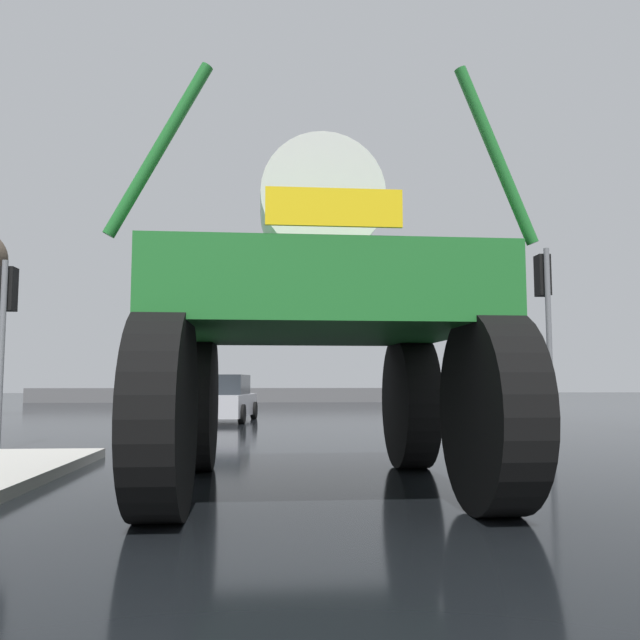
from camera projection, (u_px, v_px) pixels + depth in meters
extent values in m
plane|color=black|center=(286.00, 427.00, 18.77)|extent=(120.00, 120.00, 0.00)
cylinder|color=black|center=(198.00, 402.00, 9.68)|extent=(0.52, 1.98, 1.98)
cylinder|color=black|center=(410.00, 402.00, 9.96)|extent=(0.52, 1.98, 1.98)
cylinder|color=black|center=(162.00, 414.00, 6.17)|extent=(0.52, 1.98, 1.98)
cylinder|color=black|center=(491.00, 412.00, 6.45)|extent=(0.52, 1.98, 1.98)
cube|color=#1E6B28|center=(315.00, 304.00, 8.18)|extent=(3.74, 4.30, 0.80)
cube|color=#1A5B22|center=(312.00, 234.00, 8.71)|extent=(1.27, 1.20, 1.16)
cylinder|color=silver|center=(320.00, 205.00, 7.67)|extent=(1.39, 1.08, 1.38)
cylinder|color=#1E6B28|center=(159.00, 149.00, 6.26)|extent=(1.00, 0.14, 1.74)
cylinder|color=#1E6B28|center=(496.00, 155.00, 6.56)|extent=(0.82, 0.13, 1.81)
cube|color=yellow|center=(334.00, 207.00, 6.11)|extent=(1.28, 0.06, 0.36)
cube|color=#B7B7BF|center=(223.00, 405.00, 21.63)|extent=(2.15, 4.26, 0.70)
cube|color=#23282D|center=(222.00, 385.00, 21.55)|extent=(1.79, 2.26, 0.64)
cylinder|color=black|center=(206.00, 410.00, 22.99)|extent=(0.25, 0.62, 0.60)
cylinder|color=black|center=(254.00, 410.00, 22.92)|extent=(0.25, 0.62, 0.60)
cylinder|color=black|center=(187.00, 414.00, 20.30)|extent=(0.25, 0.62, 0.60)
cylinder|color=black|center=(242.00, 414.00, 20.24)|extent=(0.25, 0.62, 0.60)
cylinder|color=slate|center=(1.00, 355.00, 12.24)|extent=(0.11, 0.11, 3.57)
cube|color=black|center=(9.00, 289.00, 12.58)|extent=(0.24, 0.32, 0.84)
sphere|color=red|center=(13.00, 277.00, 12.79)|extent=(0.17, 0.17, 0.17)
sphere|color=#3C2403|center=(13.00, 290.00, 12.76)|extent=(0.17, 0.17, 0.17)
sphere|color=black|center=(12.00, 304.00, 12.74)|extent=(0.17, 0.17, 0.17)
cylinder|color=slate|center=(549.00, 347.00, 13.04)|extent=(0.11, 0.11, 3.96)
cube|color=black|center=(543.00, 276.00, 13.40)|extent=(0.24, 0.32, 0.84)
sphere|color=red|center=(538.00, 264.00, 13.61)|extent=(0.17, 0.17, 0.17)
sphere|color=#3C2403|center=(539.00, 277.00, 13.58)|extent=(0.17, 0.17, 0.17)
sphere|color=black|center=(539.00, 290.00, 13.56)|extent=(0.17, 0.17, 0.17)
cube|color=#59595B|center=(278.00, 395.00, 41.60)|extent=(31.15, 0.24, 0.90)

